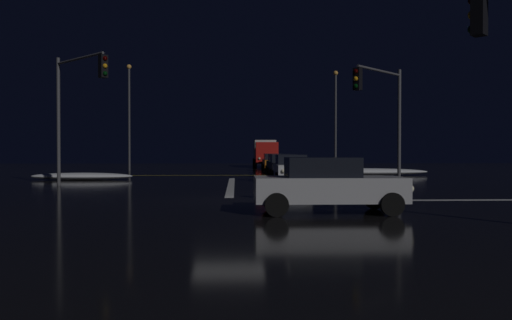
# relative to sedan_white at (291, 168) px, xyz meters

# --- Properties ---
(ground) EXTENTS (120.00, 120.00, 0.10)m
(ground) POSITION_rel_sedan_white_xyz_m (-3.38, -10.98, -0.85)
(ground) COLOR black
(stop_line_north) EXTENTS (0.35, 14.58, 0.01)m
(stop_line_north) POSITION_rel_sedan_white_xyz_m (-3.38, -2.47, -0.80)
(stop_line_north) COLOR white
(stop_line_north) RESTS_ON ground
(centre_line_ns) EXTENTS (22.00, 0.15, 0.01)m
(centre_line_ns) POSITION_rel_sedan_white_xyz_m (-3.38, 9.13, -0.80)
(centre_line_ns) COLOR yellow
(centre_line_ns) RESTS_ON ground
(crosswalk_bar_east) EXTENTS (14.58, 0.40, 0.01)m
(crosswalk_bar_east) POSITION_rel_sedan_white_xyz_m (5.22, -10.98, -0.80)
(crosswalk_bar_east) COLOR white
(crosswalk_bar_east) RESTS_ON ground
(snow_bank_left_curb) EXTENTS (6.26, 1.50, 0.44)m
(snow_bank_left_curb) POSITION_rel_sedan_white_xyz_m (-12.68, 3.25, -0.58)
(snow_bank_left_curb) COLOR white
(snow_bank_left_curb) RESTS_ON ground
(snow_bank_right_curb) EXTENTS (10.23, 1.50, 0.53)m
(snow_bank_right_curb) POSITION_rel_sedan_white_xyz_m (5.92, 8.56, -0.54)
(snow_bank_right_curb) COLOR white
(snow_bank_right_curb) RESTS_ON ground
(sedan_white) EXTENTS (2.02, 4.33, 1.57)m
(sedan_white) POSITION_rel_sedan_white_xyz_m (0.00, 0.00, 0.00)
(sedan_white) COLOR silver
(sedan_white) RESTS_ON ground
(sedan_black) EXTENTS (2.02, 4.33, 1.57)m
(sedan_black) POSITION_rel_sedan_white_xyz_m (0.04, 5.34, 0.00)
(sedan_black) COLOR black
(sedan_black) RESTS_ON ground
(sedan_green) EXTENTS (2.02, 4.33, 1.57)m
(sedan_green) POSITION_rel_sedan_white_xyz_m (0.27, 11.19, 0.00)
(sedan_green) COLOR #14512D
(sedan_green) RESTS_ON ground
(sedan_orange) EXTENTS (2.02, 4.33, 1.57)m
(sedan_orange) POSITION_rel_sedan_white_xyz_m (0.25, 17.20, 0.00)
(sedan_orange) COLOR #C66014
(sedan_orange) RESTS_ON ground
(sedan_gray) EXTENTS (2.02, 4.33, 1.57)m
(sedan_gray) POSITION_rel_sedan_white_xyz_m (0.55, 23.39, 0.00)
(sedan_gray) COLOR slate
(sedan_gray) RESTS_ON ground
(box_truck) EXTENTS (2.68, 8.28, 3.08)m
(box_truck) POSITION_rel_sedan_white_xyz_m (0.22, 30.25, 0.91)
(box_truck) COLOR red
(box_truck) RESTS_ON ground
(sedan_silver_crossing) EXTENTS (4.33, 2.02, 1.57)m
(sedan_silver_crossing) POSITION_rel_sedan_white_xyz_m (-0.53, -14.62, 0.00)
(sedan_silver_crossing) COLOR #B7B7BC
(sedan_silver_crossing) RESTS_ON ground
(traffic_signal_nw) EXTENTS (3.39, 3.39, 6.58)m
(traffic_signal_nw) POSITION_rel_sedan_white_xyz_m (-11.00, -3.36, 3.74)
(traffic_signal_nw) COLOR #4C4C51
(traffic_signal_nw) RESTS_ON ground
(traffic_signal_ne) EXTENTS (3.24, 3.24, 6.08)m
(traffic_signal_ne) POSITION_rel_sedan_white_xyz_m (4.25, -3.34, 3.40)
(traffic_signal_ne) COLOR #4C4C51
(traffic_signal_ne) RESTS_ON ground
(streetlamp_left_far) EXTENTS (0.44, 0.44, 9.81)m
(streetlamp_left_far) POSITION_rel_sedan_white_xyz_m (-12.98, 19.13, 4.80)
(streetlamp_left_far) COLOR #424247
(streetlamp_left_far) RESTS_ON ground
(streetlamp_right_far) EXTENTS (0.44, 0.44, 9.34)m
(streetlamp_right_far) POSITION_rel_sedan_white_xyz_m (6.22, 19.13, 4.57)
(streetlamp_right_far) COLOR #424247
(streetlamp_right_far) RESTS_ON ground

